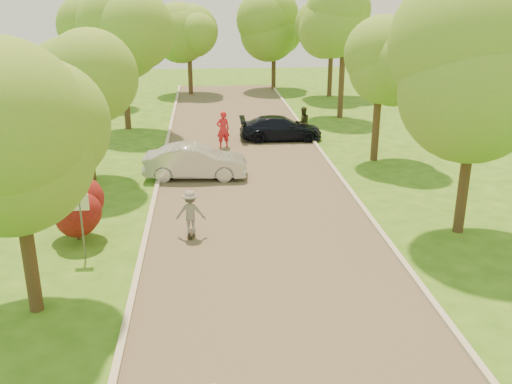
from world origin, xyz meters
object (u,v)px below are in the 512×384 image
object	(u,v)px
person_striped	(223,130)
silver_sedan	(196,162)
skateboarder	(191,212)
longboard	(191,234)
person_olive	(303,122)
dark_sedan	(281,128)
street_sign	(81,212)

from	to	relation	value
person_striped	silver_sedan	bearing A→B (deg)	59.19
skateboarder	person_striped	world-z (taller)	person_striped
silver_sedan	longboard	world-z (taller)	silver_sedan
skateboarder	person_striped	bearing A→B (deg)	-92.95
longboard	person_striped	distance (m)	11.74
longboard	skateboarder	size ratio (longest dim) A/B	0.52
longboard	person_olive	distance (m)	14.66
skateboarder	person_olive	distance (m)	14.64
skateboarder	person_striped	size ratio (longest dim) A/B	0.79
longboard	person_olive	xyz separation A→B (m)	(6.10, 13.31, 0.81)
dark_sedan	person_striped	xyz separation A→B (m)	(-3.28, -1.39, 0.32)
dark_sedan	person_olive	size ratio (longest dim) A/B	2.57
silver_sedan	skateboarder	bearing A→B (deg)	-176.63
dark_sedan	person_olive	world-z (taller)	person_olive
street_sign	silver_sedan	size ratio (longest dim) A/B	0.48
silver_sedan	person_striped	bearing A→B (deg)	-11.09
dark_sedan	skateboarder	world-z (taller)	skateboarder
person_striped	skateboarder	bearing A→B (deg)	67.13
street_sign	person_olive	size ratio (longest dim) A/B	1.21
longboard	skateboarder	world-z (taller)	skateboarder
silver_sedan	dark_sedan	world-z (taller)	silver_sedan
silver_sedan	person_olive	bearing A→B (deg)	-36.97
street_sign	longboard	world-z (taller)	street_sign
silver_sedan	person_olive	xyz separation A→B (m)	(6.00, 6.84, 0.15)
dark_sedan	skateboarder	size ratio (longest dim) A/B	2.97
longboard	person_olive	size ratio (longest dim) A/B	0.45
silver_sedan	longboard	bearing A→B (deg)	-176.63
person_striped	dark_sedan	bearing A→B (deg)	-172.43
street_sign	dark_sedan	distance (m)	16.59
silver_sedan	person_striped	world-z (taller)	person_striped
skateboarder	person_olive	xyz separation A→B (m)	(6.10, 13.31, 0.02)
silver_sedan	skateboarder	distance (m)	6.47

